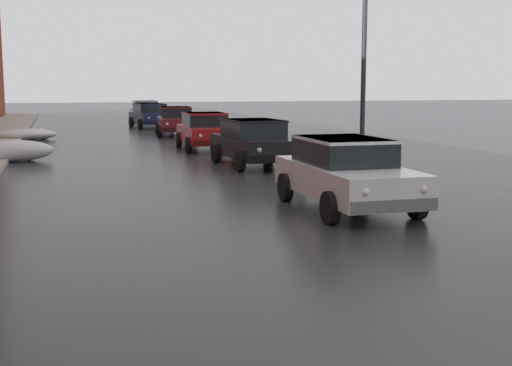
{
  "coord_description": "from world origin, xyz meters",
  "views": [
    {
      "loc": [
        -3.4,
        -2.92,
        2.44
      ],
      "look_at": [
        -0.6,
        6.58,
        1.0
      ],
      "focal_mm": 47.05,
      "sensor_mm": 36.0,
      "label": 1
    }
  ],
  "objects_px": {
    "sedan_white_approaching_near_lane": "(346,172)",
    "sedan_darkblue_queued_behind_truck": "(150,115)",
    "sedan_maroon_parked_far_down_block": "(176,120)",
    "sedan_red_parked_kerbside_mid": "(205,130)",
    "sedan_black_parked_kerbside_close": "(254,141)",
    "sedan_silver_at_far_intersection": "(145,111)",
    "street_lamp_post": "(364,63)"
  },
  "relations": [
    {
      "from": "sedan_silver_at_far_intersection",
      "to": "street_lamp_post",
      "type": "bearing_deg",
      "value": -84.69
    },
    {
      "from": "street_lamp_post",
      "to": "sedan_white_approaching_near_lane",
      "type": "bearing_deg",
      "value": -118.16
    },
    {
      "from": "street_lamp_post",
      "to": "sedan_red_parked_kerbside_mid",
      "type": "bearing_deg",
      "value": 111.98
    },
    {
      "from": "sedan_red_parked_kerbside_mid",
      "to": "street_lamp_post",
      "type": "xyz_separation_m",
      "value": [
        3.05,
        -7.55,
        2.35
      ]
    },
    {
      "from": "sedan_black_parked_kerbside_close",
      "to": "street_lamp_post",
      "type": "bearing_deg",
      "value": -35.14
    },
    {
      "from": "sedan_black_parked_kerbside_close",
      "to": "street_lamp_post",
      "type": "xyz_separation_m",
      "value": [
        2.71,
        -1.91,
        2.35
      ]
    },
    {
      "from": "sedan_black_parked_kerbside_close",
      "to": "sedan_red_parked_kerbside_mid",
      "type": "relative_size",
      "value": 1.0
    },
    {
      "from": "sedan_darkblue_queued_behind_truck",
      "to": "street_lamp_post",
      "type": "relative_size",
      "value": 0.77
    },
    {
      "from": "sedan_red_parked_kerbside_mid",
      "to": "sedan_silver_at_far_intersection",
      "type": "xyz_separation_m",
      "value": [
        0.36,
        21.34,
        0.0
      ]
    },
    {
      "from": "sedan_white_approaching_near_lane",
      "to": "sedan_darkblue_queued_behind_truck",
      "type": "relative_size",
      "value": 0.98
    },
    {
      "from": "sedan_red_parked_kerbside_mid",
      "to": "sedan_silver_at_far_intersection",
      "type": "bearing_deg",
      "value": 89.02
    },
    {
      "from": "sedan_darkblue_queued_behind_truck",
      "to": "sedan_red_parked_kerbside_mid",
      "type": "bearing_deg",
      "value": -89.02
    },
    {
      "from": "sedan_white_approaching_near_lane",
      "to": "sedan_black_parked_kerbside_close",
      "type": "relative_size",
      "value": 1.03
    },
    {
      "from": "sedan_maroon_parked_far_down_block",
      "to": "sedan_darkblue_queued_behind_truck",
      "type": "distance_m",
      "value": 6.47
    },
    {
      "from": "sedan_silver_at_far_intersection",
      "to": "sedan_red_parked_kerbside_mid",
      "type": "bearing_deg",
      "value": -90.98
    },
    {
      "from": "sedan_black_parked_kerbside_close",
      "to": "sedan_red_parked_kerbside_mid",
      "type": "distance_m",
      "value": 5.65
    },
    {
      "from": "sedan_white_approaching_near_lane",
      "to": "sedan_red_parked_kerbside_mid",
      "type": "distance_m",
      "value": 13.21
    },
    {
      "from": "sedan_black_parked_kerbside_close",
      "to": "street_lamp_post",
      "type": "relative_size",
      "value": 0.74
    },
    {
      "from": "sedan_darkblue_queued_behind_truck",
      "to": "street_lamp_post",
      "type": "bearing_deg",
      "value": -81.37
    },
    {
      "from": "sedan_black_parked_kerbside_close",
      "to": "sedan_silver_at_far_intersection",
      "type": "bearing_deg",
      "value": 89.94
    },
    {
      "from": "sedan_red_parked_kerbside_mid",
      "to": "sedan_maroon_parked_far_down_block",
      "type": "height_order",
      "value": "same"
    },
    {
      "from": "sedan_red_parked_kerbside_mid",
      "to": "sedan_silver_at_far_intersection",
      "type": "distance_m",
      "value": 21.35
    },
    {
      "from": "sedan_silver_at_far_intersection",
      "to": "sedan_white_approaching_near_lane",
      "type": "bearing_deg",
      "value": -90.58
    },
    {
      "from": "sedan_red_parked_kerbside_mid",
      "to": "sedan_silver_at_far_intersection",
      "type": "height_order",
      "value": "same"
    },
    {
      "from": "sedan_darkblue_queued_behind_truck",
      "to": "sedan_silver_at_far_intersection",
      "type": "height_order",
      "value": "same"
    },
    {
      "from": "sedan_red_parked_kerbside_mid",
      "to": "sedan_darkblue_queued_behind_truck",
      "type": "xyz_separation_m",
      "value": [
        -0.24,
        14.11,
        0.0
      ]
    },
    {
      "from": "sedan_darkblue_queued_behind_truck",
      "to": "street_lamp_post",
      "type": "distance_m",
      "value": 22.03
    },
    {
      "from": "sedan_white_approaching_near_lane",
      "to": "sedan_darkblue_queued_behind_truck",
      "type": "height_order",
      "value": "same"
    },
    {
      "from": "sedan_black_parked_kerbside_close",
      "to": "sedan_silver_at_far_intersection",
      "type": "distance_m",
      "value": 26.98
    },
    {
      "from": "sedan_maroon_parked_far_down_block",
      "to": "sedan_red_parked_kerbside_mid",
      "type": "bearing_deg",
      "value": -91.13
    },
    {
      "from": "sedan_black_parked_kerbside_close",
      "to": "sedan_red_parked_kerbside_mid",
      "type": "bearing_deg",
      "value": 93.4
    },
    {
      "from": "sedan_white_approaching_near_lane",
      "to": "sedan_black_parked_kerbside_close",
      "type": "distance_m",
      "value": 7.58
    }
  ]
}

